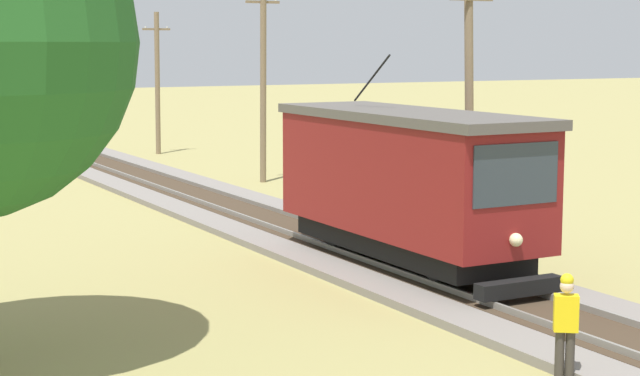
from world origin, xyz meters
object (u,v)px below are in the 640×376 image
(red_tram, at_px, (407,180))
(track_worker, at_px, (566,323))
(utility_pole_far, at_px, (263,78))
(utility_pole_mid, at_px, (469,100))
(utility_pole_distant, at_px, (157,82))

(red_tram, distance_m, track_worker, 8.47)
(utility_pole_far, bearing_deg, track_worker, -104.27)
(utility_pole_mid, xyz_separation_m, utility_pole_distant, (0.00, 25.60, -0.27))
(utility_pole_distant, relative_size, track_worker, 3.89)
(track_worker, bearing_deg, utility_pole_distant, 26.34)
(red_tram, xyz_separation_m, utility_pole_far, (3.99, 16.42, 1.86))
(utility_pole_far, xyz_separation_m, track_worker, (-6.23, -24.50, -3.07))
(utility_pole_distant, xyz_separation_m, track_worker, (-6.23, -36.74, -2.58))
(utility_pole_mid, relative_size, track_worker, 4.19)
(utility_pole_distant, bearing_deg, utility_pole_mid, -90.00)
(red_tram, bearing_deg, utility_pole_distant, 82.07)
(utility_pole_mid, distance_m, track_worker, 13.08)
(utility_pole_far, distance_m, utility_pole_distant, 12.25)
(utility_pole_far, relative_size, utility_pole_distant, 1.14)
(track_worker, bearing_deg, utility_pole_mid, 6.74)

